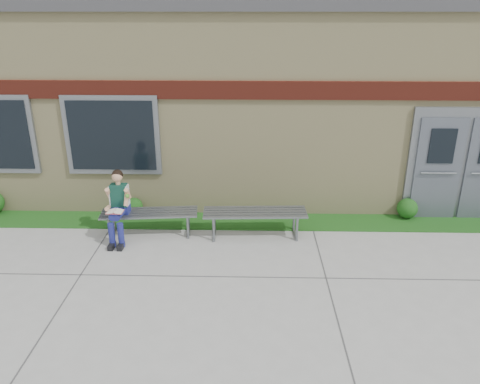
{
  "coord_description": "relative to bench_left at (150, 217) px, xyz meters",
  "views": [
    {
      "loc": [
        -0.23,
        -6.03,
        4.07
      ],
      "look_at": [
        -0.42,
        1.7,
        1.01
      ],
      "focal_mm": 35.0,
      "sensor_mm": 36.0,
      "label": 1
    }
  ],
  "objects": [
    {
      "name": "bench_right",
      "position": [
        2.0,
        0.0,
        0.03
      ],
      "size": [
        1.96,
        0.62,
        0.5
      ],
      "rotation": [
        0.0,
        0.0,
        0.04
      ],
      "color": "slate",
      "rests_on": "ground"
    },
    {
      "name": "ground",
      "position": [
        2.15,
        -2.0,
        -0.36
      ],
      "size": [
        80.0,
        80.0,
        0.0
      ],
      "primitive_type": "plane",
      "color": "#9E9E99",
      "rests_on": "ground"
    },
    {
      "name": "girl",
      "position": [
        -0.52,
        -0.2,
        0.34
      ],
      "size": [
        0.46,
        0.77,
        1.33
      ],
      "rotation": [
        0.0,
        0.0,
        -0.02
      ],
      "color": "navy",
      "rests_on": "ground"
    },
    {
      "name": "shrub_mid",
      "position": [
        -0.52,
        0.85,
        -0.16
      ],
      "size": [
        0.37,
        0.37,
        0.37
      ],
      "primitive_type": "sphere",
      "color": "#154F16",
      "rests_on": "grass_strip"
    },
    {
      "name": "school_building",
      "position": [
        2.15,
        3.99,
        1.74
      ],
      "size": [
        16.2,
        6.22,
        4.2
      ],
      "color": "beige",
      "rests_on": "ground"
    },
    {
      "name": "grass_strip",
      "position": [
        2.15,
        0.6,
        -0.35
      ],
      "size": [
        16.0,
        0.8,
        0.02
      ],
      "primitive_type": "cube",
      "color": "#154F16",
      "rests_on": "ground"
    },
    {
      "name": "bench_left",
      "position": [
        0.0,
        0.0,
        0.0
      ],
      "size": [
        1.85,
        0.67,
        0.47
      ],
      "rotation": [
        0.0,
        0.0,
        0.09
      ],
      "color": "slate",
      "rests_on": "ground"
    },
    {
      "name": "shrub_east",
      "position": [
        5.14,
        0.85,
        -0.13
      ],
      "size": [
        0.42,
        0.42,
        0.42
      ],
      "primitive_type": "sphere",
      "color": "#154F16",
      "rests_on": "grass_strip"
    }
  ]
}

